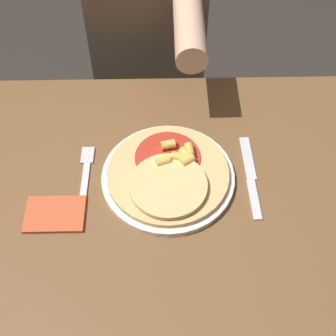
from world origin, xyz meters
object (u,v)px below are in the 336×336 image
plate (168,177)px  pizza (169,174)px  dining_table (147,225)px  person_diner (150,24)px  fork (86,174)px  knife (251,178)px

plate → pizza: size_ratio=1.10×
plate → dining_table: bearing=-140.6°
person_diner → fork: bearing=-103.6°
dining_table → person_diner: person_diner is taller
knife → person_diner: size_ratio=0.17×
dining_table → fork: (-0.13, 0.06, 0.13)m
dining_table → pizza: pizza is taller
dining_table → pizza: 0.16m
dining_table → pizza: bearing=35.1°
dining_table → knife: size_ratio=5.43×
plate → person_diner: size_ratio=0.23×
fork → person_diner: (0.14, 0.56, -0.02)m
pizza → knife: pizza is taller
fork → pizza: bearing=-6.5°
dining_table → person_diner: (0.01, 0.62, 0.11)m
plate → knife: 0.18m
knife → person_diner: (-0.22, 0.58, -0.02)m
dining_table → person_diner: 0.63m
plate → knife: bearing=-0.5°
plate → pizza: 0.02m
pizza → knife: size_ratio=1.19×
dining_table → plate: size_ratio=4.17×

